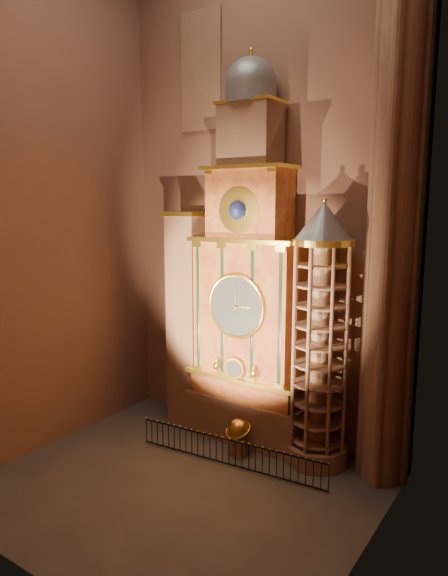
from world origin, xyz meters
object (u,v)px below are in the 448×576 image
Objects in this scene: astronomical_clock at (249,294)px; celestial_globe at (238,434)px; stair_turret at (320,338)px; iron_railing at (229,452)px; portrait_tower at (188,318)px.

celestial_globe is at bearing -72.48° from astronomical_clock.
celestial_globe is (-2.98, -1.37, -4.31)m from stair_turret.
astronomical_clock is 3.78m from stair_turret.
iron_railing is (0.72, -2.63, -6.07)m from astronomical_clock.
stair_turret is at bearing 40.50° from iron_railing.
portrait_tower is 6.91m from stair_turret.
astronomical_clock is 6.66m from iron_railing.
celestial_globe is at bearing 101.70° from iron_railing.
iron_railing is (-2.78, -2.37, -4.67)m from stair_turret.
astronomical_clock is at bearing 107.52° from celestial_globe.
astronomical_clock is 3.73m from portrait_tower.
astronomical_clock is at bearing -0.29° from portrait_tower.
astronomical_clock reaches higher than celestial_globe.
stair_turret is at bearing -2.33° from portrait_tower.
portrait_tower is at bearing 179.71° from astronomical_clock.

